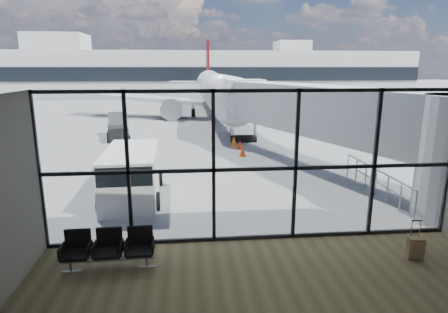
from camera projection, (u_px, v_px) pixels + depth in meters
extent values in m
plane|color=slate|center=(202.00, 107.00, 50.07)|extent=(220.00, 220.00, 0.00)
cube|color=silver|center=(298.00, 101.00, 6.41)|extent=(12.00, 8.00, 0.02)
cube|color=white|center=(255.00, 167.00, 10.80)|extent=(12.00, 0.04, 4.50)
cube|color=black|center=(254.00, 237.00, 11.31)|extent=(12.00, 0.12, 0.10)
cube|color=black|center=(255.00, 169.00, 10.82)|extent=(12.00, 0.12, 0.10)
cube|color=black|center=(256.00, 91.00, 10.30)|extent=(12.00, 0.12, 0.10)
cube|color=black|center=(39.00, 173.00, 10.25)|extent=(0.10, 0.12, 4.50)
cube|color=black|center=(128.00, 171.00, 10.47)|extent=(0.10, 0.12, 4.50)
cube|color=black|center=(214.00, 168.00, 10.69)|extent=(0.10, 0.12, 4.50)
cube|color=black|center=(295.00, 166.00, 10.92)|extent=(0.10, 0.12, 4.50)
cube|color=black|center=(374.00, 164.00, 11.14)|extent=(0.10, 0.12, 4.50)
cube|color=#ACAEB1|center=(317.00, 110.00, 18.80)|extent=(7.45, 14.81, 2.40)
cube|color=#ACAEB1|center=(244.00, 99.00, 25.34)|extent=(2.60, 2.20, 2.60)
cylinder|color=gray|center=(232.00, 130.00, 25.75)|extent=(0.20, 0.20, 1.80)
cylinder|color=gray|center=(255.00, 129.00, 25.89)|extent=(0.20, 0.20, 1.80)
cylinder|color=black|center=(244.00, 139.00, 25.97)|extent=(1.80, 0.56, 0.56)
cylinder|color=gray|center=(415.00, 206.00, 12.49)|extent=(0.06, 0.06, 1.10)
cylinder|color=gray|center=(400.00, 197.00, 13.36)|extent=(0.06, 0.06, 1.10)
cylinder|color=gray|center=(387.00, 189.00, 14.23)|extent=(0.06, 0.06, 1.10)
cylinder|color=gray|center=(376.00, 182.00, 15.11)|extent=(0.06, 0.06, 1.10)
cylinder|color=gray|center=(365.00, 176.00, 15.98)|extent=(0.06, 0.06, 1.10)
cylinder|color=gray|center=(356.00, 170.00, 16.85)|extent=(0.06, 0.06, 1.10)
cylinder|color=gray|center=(348.00, 165.00, 17.72)|extent=(0.06, 0.06, 1.10)
cylinder|color=gray|center=(377.00, 170.00, 14.98)|extent=(0.06, 5.40, 0.06)
cylinder|color=gray|center=(376.00, 181.00, 15.09)|extent=(0.06, 5.40, 0.06)
cube|color=silver|center=(198.00, 74.00, 70.45)|extent=(80.00, 12.00, 8.00)
cube|color=black|center=(198.00, 74.00, 64.54)|extent=(80.00, 0.20, 2.40)
cube|color=silver|center=(57.00, 42.00, 66.87)|extent=(10.00, 8.00, 3.00)
cube|color=silver|center=(292.00, 47.00, 70.96)|extent=(6.00, 6.00, 2.00)
cylinder|color=#382619|center=(7.00, 85.00, 77.10)|extent=(0.50, 0.50, 3.06)
sphere|color=black|center=(5.00, 67.00, 76.23)|extent=(5.61, 5.61, 5.61)
cylinder|color=#382619|center=(37.00, 84.00, 77.61)|extent=(0.50, 0.50, 3.42)
sphere|color=black|center=(35.00, 64.00, 76.65)|extent=(6.27, 6.27, 6.27)
cylinder|color=#382619|center=(67.00, 86.00, 78.25)|extent=(0.50, 0.50, 2.70)
sphere|color=black|center=(66.00, 70.00, 77.49)|extent=(4.95, 4.95, 4.95)
cylinder|color=#382619|center=(97.00, 85.00, 78.76)|extent=(0.50, 0.50, 3.06)
sphere|color=black|center=(95.00, 67.00, 77.90)|extent=(5.61, 5.61, 5.61)
cylinder|color=#382619|center=(126.00, 84.00, 79.28)|extent=(0.50, 0.50, 3.42)
sphere|color=black|center=(124.00, 64.00, 78.31)|extent=(6.27, 6.27, 6.27)
cube|color=gray|center=(109.00, 260.00, 9.57)|extent=(2.32, 0.16, 0.04)
cube|color=black|center=(76.00, 255.00, 9.43)|extent=(0.67, 0.63, 0.08)
cube|color=black|center=(78.00, 239.00, 9.65)|extent=(0.65, 0.09, 0.58)
cube|color=black|center=(108.00, 253.00, 9.52)|extent=(0.67, 0.63, 0.08)
cube|color=black|center=(110.00, 238.00, 9.75)|extent=(0.65, 0.09, 0.58)
cube|color=black|center=(140.00, 251.00, 9.62)|extent=(0.67, 0.63, 0.08)
cube|color=black|center=(140.00, 236.00, 9.84)|extent=(0.65, 0.09, 0.58)
cylinder|color=gray|center=(71.00, 267.00, 9.49)|extent=(0.06, 0.06, 0.26)
cylinder|color=gray|center=(147.00, 262.00, 9.72)|extent=(0.06, 0.06, 0.26)
cube|color=olive|center=(415.00, 248.00, 10.07)|extent=(0.43, 0.31, 0.60)
cube|color=olive|center=(417.00, 251.00, 9.94)|extent=(0.34, 0.10, 0.44)
cylinder|color=gray|center=(411.00, 229.00, 10.07)|extent=(0.03, 0.03, 0.50)
cylinder|color=gray|center=(420.00, 229.00, 10.05)|extent=(0.03, 0.03, 0.50)
cube|color=black|center=(417.00, 220.00, 10.00)|extent=(0.27, 0.08, 0.02)
cylinder|color=black|center=(408.00, 256.00, 10.25)|extent=(0.04, 0.07, 0.07)
cylinder|color=black|center=(416.00, 256.00, 10.23)|extent=(0.04, 0.07, 0.07)
cylinder|color=silver|center=(218.00, 90.00, 39.07)|extent=(3.65, 27.60, 3.40)
sphere|color=silver|center=(235.00, 102.00, 25.73)|extent=(3.40, 3.40, 3.40)
cone|color=silver|center=(208.00, 82.00, 54.57)|extent=(3.45, 5.54, 3.40)
cube|color=black|center=(234.00, 95.00, 26.16)|extent=(2.03, 1.12, 0.46)
cube|color=silver|center=(143.00, 98.00, 39.35)|extent=(14.09, 7.12, 1.09)
cylinder|color=black|center=(172.00, 108.00, 38.09)|extent=(1.96, 3.14, 1.93)
cube|color=silver|center=(188.00, 82.00, 53.80)|extent=(5.28, 2.63, 0.17)
cube|color=silver|center=(288.00, 97.00, 40.93)|extent=(14.06, 7.34, 1.09)
cylinder|color=black|center=(264.00, 107.00, 39.05)|extent=(1.96, 3.14, 1.93)
cube|color=silver|center=(228.00, 81.00, 54.40)|extent=(5.29, 2.71, 0.17)
cube|color=#580C12|center=(208.00, 61.00, 53.86)|extent=(0.31, 3.49, 5.51)
cylinder|color=gray|center=(232.00, 128.00, 27.99)|extent=(0.18, 0.18, 1.29)
cylinder|color=black|center=(232.00, 133.00, 28.07)|extent=(0.24, 0.65, 0.64)
cylinder|color=black|center=(193.00, 113.00, 39.79)|extent=(0.42, 0.89, 0.88)
cylinder|color=black|center=(241.00, 112.00, 40.31)|extent=(0.42, 0.89, 0.88)
cube|color=silver|center=(132.00, 174.00, 14.71)|extent=(2.12, 4.58, 1.96)
cube|color=black|center=(126.00, 172.00, 12.97)|extent=(1.90, 1.24, 0.69)
cylinder|color=black|center=(101.00, 204.00, 13.31)|extent=(0.27, 0.69, 0.69)
cylinder|color=black|center=(157.00, 201.00, 13.56)|extent=(0.27, 0.69, 0.69)
cylinder|color=black|center=(114.00, 180.00, 16.15)|extent=(0.27, 0.69, 0.69)
cylinder|color=black|center=(159.00, 178.00, 16.40)|extent=(0.27, 0.69, 0.69)
cube|color=black|center=(118.00, 132.00, 26.85)|extent=(1.94, 3.14, 0.97)
cube|color=black|center=(117.00, 120.00, 27.76)|extent=(1.65, 2.62, 1.00)
cylinder|color=black|center=(109.00, 139.00, 25.81)|extent=(0.29, 0.52, 0.49)
cylinder|color=black|center=(129.00, 138.00, 26.21)|extent=(0.29, 0.52, 0.49)
cylinder|color=black|center=(108.00, 135.00, 27.62)|extent=(0.29, 0.52, 0.49)
cylinder|color=black|center=(127.00, 134.00, 28.02)|extent=(0.29, 0.52, 0.49)
cube|color=#FF4D0D|center=(242.00, 156.00, 21.97)|extent=(0.41, 0.41, 0.03)
cone|color=#FF4D0D|center=(243.00, 151.00, 21.91)|extent=(0.39, 0.39, 0.58)
cube|color=red|center=(240.00, 149.00, 23.87)|extent=(0.40, 0.40, 0.03)
cone|color=red|center=(240.00, 145.00, 23.81)|extent=(0.38, 0.38, 0.57)
cube|color=orange|center=(234.00, 146.00, 24.82)|extent=(0.46, 0.46, 0.03)
cone|color=orange|center=(234.00, 141.00, 24.74)|extent=(0.44, 0.44, 0.66)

